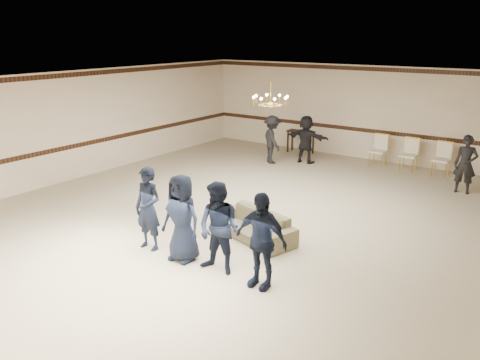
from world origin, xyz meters
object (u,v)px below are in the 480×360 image
(chandelier, at_px, (271,92))
(adult_left, at_px, (272,140))
(settee, at_px, (253,225))
(banquet_chair_right, at_px, (442,160))
(boy_d, at_px, (261,240))
(banquet_chair_left, at_px, (378,151))
(adult_mid, at_px, (306,139))
(boy_b, at_px, (182,218))
(adult_right, at_px, (465,164))
(banquet_chair_mid, at_px, (409,155))
(console_table, at_px, (300,142))
(boy_a, at_px, (148,209))
(boy_c, at_px, (219,228))

(chandelier, xyz_separation_m, adult_left, (-2.13, 3.58, -2.07))
(settee, xyz_separation_m, banquet_chair_right, (2.05, 7.30, 0.22))
(boy_d, height_order, adult_left, boy_d)
(settee, height_order, banquet_chair_left, banquet_chair_left)
(adult_left, bearing_deg, banquet_chair_right, -123.97)
(boy_d, xyz_separation_m, banquet_chair_right, (0.77, 8.97, -0.34))
(adult_mid, height_order, banquet_chair_right, adult_mid)
(adult_mid, xyz_separation_m, banquet_chair_left, (2.17, 0.96, -0.29))
(boy_b, distance_m, banquet_chair_right, 9.33)
(adult_left, height_order, adult_right, same)
(banquet_chair_mid, relative_size, banquet_chair_right, 1.00)
(boy_d, bearing_deg, banquet_chair_left, 98.25)
(adult_left, bearing_deg, chandelier, 158.72)
(adult_right, bearing_deg, banquet_chair_left, 149.96)
(boy_b, bearing_deg, console_table, 103.47)
(boy_b, distance_m, console_table, 9.49)
(adult_right, bearing_deg, boy_a, -125.22)
(adult_mid, relative_size, banquet_chair_left, 1.56)
(boy_b, relative_size, settee, 0.85)
(banquet_chair_left, xyz_separation_m, console_table, (-3.00, 0.20, -0.11))
(banquet_chair_right, bearing_deg, settee, -102.14)
(boy_d, bearing_deg, adult_mid, 113.46)
(adult_right, distance_m, banquet_chair_left, 3.24)
(boy_d, bearing_deg, settee, 127.93)
(chandelier, relative_size, boy_d, 0.55)
(banquet_chair_right, bearing_deg, banquet_chair_left, -176.44)
(adult_mid, height_order, banquet_chair_mid, adult_mid)
(boy_d, bearing_deg, boy_a, -179.55)
(chandelier, xyz_separation_m, boy_b, (0.37, -3.73, -2.02))
(banquet_chair_right, xyz_separation_m, console_table, (-5.00, 0.20, -0.11))
(chandelier, bearing_deg, boy_c, -71.19)
(adult_right, distance_m, banquet_chair_right, 1.67)
(chandelier, height_order, boy_c, chandelier)
(settee, bearing_deg, banquet_chair_mid, 97.74)
(chandelier, distance_m, adult_right, 5.86)
(adult_right, relative_size, console_table, 1.65)
(adult_left, distance_m, console_table, 1.90)
(chandelier, distance_m, banquet_chair_mid, 6.06)
(adult_left, relative_size, banquet_chair_left, 1.56)
(adult_left, distance_m, banquet_chair_mid, 4.41)
(adult_left, xyz_separation_m, adult_mid, (0.90, 0.70, 0.00))
(boy_c, height_order, adult_left, boy_c)
(adult_right, bearing_deg, adult_left, 177.67)
(boy_b, xyz_separation_m, console_table, (-2.43, 9.17, -0.45))
(settee, relative_size, banquet_chair_left, 1.96)
(adult_right, distance_m, console_table, 6.14)
(banquet_chair_mid, bearing_deg, boy_c, -93.41)
(chandelier, bearing_deg, boy_a, -98.06)
(adult_left, height_order, banquet_chair_mid, adult_left)
(banquet_chair_mid, distance_m, console_table, 4.01)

